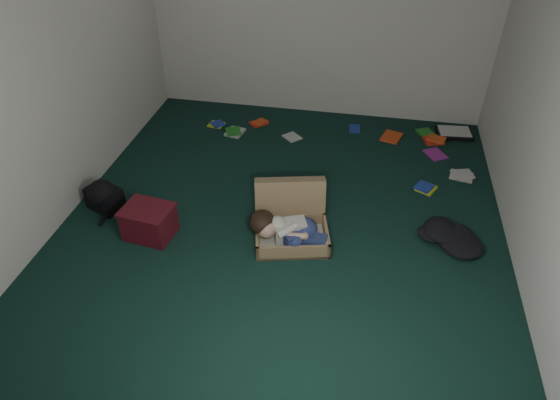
% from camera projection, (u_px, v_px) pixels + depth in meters
% --- Properties ---
extents(floor, '(4.50, 4.50, 0.00)m').
position_uv_depth(floor, '(283.00, 220.00, 4.64)').
color(floor, black).
rests_on(floor, ground).
extents(wall_back, '(4.50, 0.00, 4.50)m').
position_uv_depth(wall_back, '(320.00, 7.00, 5.62)').
color(wall_back, white).
rests_on(wall_back, ground).
extents(wall_front, '(4.50, 0.00, 4.50)m').
position_uv_depth(wall_front, '(186.00, 316.00, 2.10)').
color(wall_front, white).
rests_on(wall_front, ground).
extents(wall_left, '(0.00, 4.50, 4.50)m').
position_uv_depth(wall_left, '(48.00, 71.00, 4.16)').
color(wall_left, white).
rests_on(wall_left, ground).
extents(wall_right, '(0.00, 4.50, 4.50)m').
position_uv_depth(wall_right, '(559.00, 114.00, 3.56)').
color(wall_right, white).
rests_on(wall_right, ground).
extents(suitcase, '(0.76, 0.74, 0.46)m').
position_uv_depth(suitcase, '(291.00, 221.00, 4.42)').
color(suitcase, '#957952').
rests_on(suitcase, floor).
extents(person, '(0.70, 0.35, 0.29)m').
position_uv_depth(person, '(287.00, 230.00, 4.26)').
color(person, beige).
rests_on(person, suitcase).
extents(maroon_bin, '(0.47, 0.39, 0.30)m').
position_uv_depth(maroon_bin, '(149.00, 222.00, 4.39)').
color(maroon_bin, '#4F1019').
rests_on(maroon_bin, floor).
extents(backpack, '(0.49, 0.44, 0.24)m').
position_uv_depth(backpack, '(105.00, 198.00, 4.73)').
color(backpack, black).
rests_on(backpack, floor).
extents(clothing_pile, '(0.55, 0.51, 0.14)m').
position_uv_depth(clothing_pile, '(451.00, 235.00, 4.37)').
color(clothing_pile, black).
rests_on(clothing_pile, floor).
extents(paper_tray, '(0.43, 0.34, 0.06)m').
position_uv_depth(paper_tray, '(454.00, 133.00, 5.90)').
color(paper_tray, black).
rests_on(paper_tray, floor).
extents(book_scatter, '(3.04, 1.36, 0.02)m').
position_uv_depth(book_scatter, '(354.00, 142.00, 5.76)').
color(book_scatter, '#CDDE27').
rests_on(book_scatter, floor).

